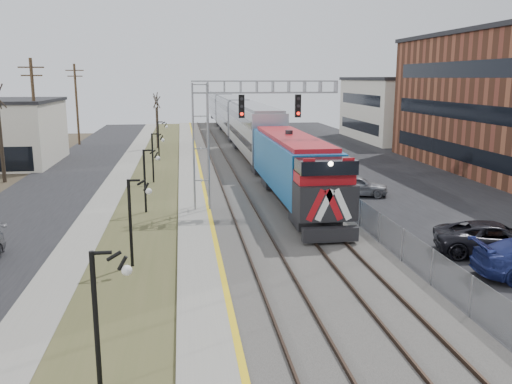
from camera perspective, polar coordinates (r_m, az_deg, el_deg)
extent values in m
cube|color=black|center=(42.51, -21.05, -0.11)|extent=(7.00, 120.00, 0.04)
cube|color=gray|center=(41.70, -15.03, 0.09)|extent=(2.00, 120.00, 0.08)
cube|color=#444726|center=(41.42, -10.91, 0.20)|extent=(4.00, 120.00, 0.06)
cube|color=gray|center=(41.34, -6.76, 0.44)|extent=(2.00, 120.00, 0.24)
cube|color=#595651|center=(41.72, 0.12, 0.60)|extent=(8.00, 120.00, 0.20)
cube|color=black|center=(44.96, 15.45, 0.89)|extent=(16.00, 120.00, 0.04)
cube|color=gold|center=(41.34, -5.55, 0.64)|extent=(0.24, 120.00, 0.01)
cube|color=#2D2119|center=(41.41, -3.65, 0.73)|extent=(0.08, 120.00, 0.15)
cube|color=#2D2119|center=(41.54, -1.59, 0.79)|extent=(0.08, 120.00, 0.15)
cube|color=#2D2119|center=(41.80, 1.14, 0.86)|extent=(0.08, 120.00, 0.15)
cube|color=#2D2119|center=(42.05, 3.16, 0.91)|extent=(0.08, 120.00, 0.15)
cube|color=#125492|center=(35.00, 4.09, 2.32)|extent=(3.00, 17.00, 4.25)
cube|color=black|center=(27.14, 7.80, -4.44)|extent=(2.80, 0.50, 0.70)
cube|color=#A7AAB2|center=(54.79, -0.28, 6.39)|extent=(3.00, 22.00, 5.33)
cube|color=#A7AAB2|center=(77.37, -2.52, 8.00)|extent=(3.00, 22.00, 5.33)
cube|color=#A7AAB2|center=(100.06, -3.75, 8.88)|extent=(3.00, 22.00, 5.33)
cube|color=gray|center=(33.81, -5.82, 4.57)|extent=(1.00, 1.00, 8.00)
cube|color=gray|center=(33.92, 0.94, 11.00)|extent=(9.00, 0.80, 0.80)
cube|color=black|center=(33.31, -1.53, 9.00)|extent=(0.35, 0.25, 1.40)
cube|color=black|center=(33.87, 4.43, 9.02)|extent=(0.35, 0.25, 1.40)
cylinder|color=black|center=(15.10, -16.47, -13.24)|extent=(0.14, 0.14, 4.00)
cylinder|color=black|center=(24.46, -13.08, -3.31)|extent=(0.14, 0.14, 4.00)
cylinder|color=black|center=(34.19, -11.62, 1.07)|extent=(0.14, 0.14, 4.00)
cylinder|color=black|center=(44.03, -10.81, 3.49)|extent=(0.14, 0.14, 4.00)
cylinder|color=black|center=(55.92, -10.22, 5.27)|extent=(0.14, 0.14, 4.00)
cylinder|color=#4C3823|center=(52.23, -22.24, 7.43)|extent=(0.28, 0.28, 10.00)
cylinder|color=#4C3823|center=(71.76, -18.34, 8.70)|extent=(0.28, 0.28, 10.00)
cube|color=gray|center=(42.37, 5.76, 1.68)|extent=(0.04, 120.00, 1.60)
cube|color=beige|center=(77.41, 16.51, 8.26)|extent=(16.00, 18.00, 8.00)
cylinder|color=#382D23|center=(48.02, -25.23, 4.43)|extent=(0.30, 0.30, 5.95)
cylinder|color=#382D23|center=(65.84, -10.34, 6.64)|extent=(0.30, 0.30, 4.90)
imported|color=black|center=(28.11, 23.95, -4.64)|extent=(6.11, 4.03, 1.56)
imported|color=gray|center=(39.23, 10.53, 0.63)|extent=(4.67, 2.70, 1.49)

